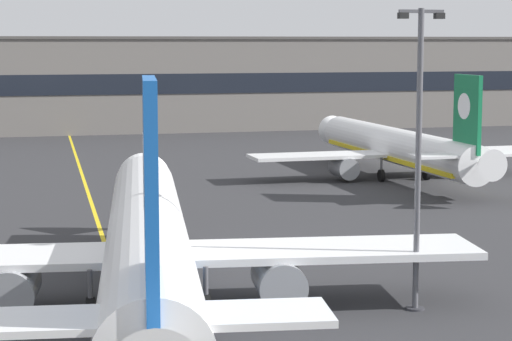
# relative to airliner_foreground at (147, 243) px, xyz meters

# --- Properties ---
(taxiway_centreline) EXTENTS (6.39, 179.91, 0.01)m
(taxiway_centreline) POSITION_rel_airliner_foreground_xyz_m (-0.45, 15.55, -3.37)
(taxiway_centreline) COLOR yellow
(taxiway_centreline) RESTS_ON ground
(airliner_foreground) EXTENTS (32.35, 41.47, 11.65)m
(airliner_foreground) POSITION_rel_airliner_foreground_xyz_m (0.00, 0.00, 0.00)
(airliner_foreground) COLOR white
(airliner_foreground) RESTS_ON ground
(airliner_background) EXTENTS (27.91, 36.06, 10.13)m
(airliner_background) POSITION_rel_airliner_foreground_xyz_m (29.16, 40.24, -0.44)
(airliner_background) COLOR white
(airliner_background) RESTS_ON ground
(apron_lamp_post) EXTENTS (2.24, 0.90, 14.27)m
(apron_lamp_post) POSITION_rel_airliner_foreground_xyz_m (12.47, -2.59, 4.08)
(apron_lamp_post) COLOR #515156
(apron_lamp_post) RESTS_ON ground
(safety_cone_by_nose_gear) EXTENTS (0.44, 0.44, 0.55)m
(safety_cone_by_nose_gear) POSITION_rel_airliner_foreground_xyz_m (1.34, 14.99, -3.11)
(safety_cone_by_nose_gear) COLOR orange
(safety_cone_by_nose_gear) RESTS_ON ground
(terminal_building) EXTENTS (153.81, 12.40, 13.47)m
(terminal_building) POSITION_rel_airliner_foreground_xyz_m (10.69, 96.64, 3.37)
(terminal_building) COLOR slate
(terminal_building) RESTS_ON ground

